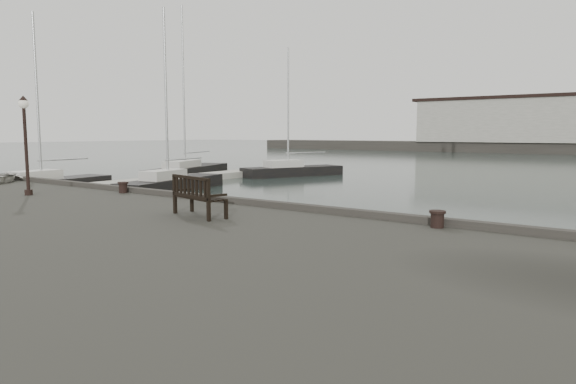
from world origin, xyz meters
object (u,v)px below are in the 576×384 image
object	(u,v)px
bench	(199,204)
yacht_a	(48,188)
yacht_d	(293,173)
bollard_left	(123,187)
lamp_post	(25,132)
yacht_c	(173,187)
yacht_b	(189,173)
bollard_right	(437,219)

from	to	relation	value
bench	yacht_a	world-z (taller)	yacht_a
bench	yacht_d	bearing A→B (deg)	133.78
bollard_left	lamp_post	bearing A→B (deg)	-131.70
yacht_c	bench	bearing A→B (deg)	-51.08
yacht_b	yacht_d	xyz separation A→B (m)	(7.58, 5.23, -0.01)
bollard_right	yacht_b	bearing A→B (deg)	146.26
bollard_left	yacht_c	world-z (taller)	yacht_c
bollard_left	lamp_post	xyz separation A→B (m)	(-2.13, -2.39, 2.03)
lamp_post	yacht_b	world-z (taller)	yacht_b
bollard_left	yacht_c	distance (m)	14.83
yacht_c	bollard_right	bearing A→B (deg)	-38.67
bollard_left	bollard_right	world-z (taller)	bollard_left
bench	yacht_b	size ratio (longest dim) A/B	0.13
bollard_right	yacht_c	xyz separation A→B (m)	(-21.65, 10.96, -1.51)
lamp_post	yacht_a	size ratio (longest dim) A/B	0.30
lamp_post	yacht_c	bearing A→B (deg)	120.11
bollard_left	yacht_c	xyz separation A→B (m)	(-9.87, 10.96, -1.51)
bench	bollard_left	bearing A→B (deg)	173.61
bollard_left	lamp_post	distance (m)	3.79
yacht_b	yacht_c	size ratio (longest dim) A/B	1.24
yacht_c	yacht_d	size ratio (longest dim) A/B	1.04
yacht_a	yacht_b	distance (m)	14.07
yacht_b	lamp_post	bearing A→B (deg)	-74.62
bollard_right	lamp_post	bearing A→B (deg)	-170.25
bench	bollard_left	distance (m)	6.47
yacht_b	yacht_d	size ratio (longest dim) A/B	1.30
yacht_c	yacht_a	bearing A→B (deg)	-151.87
yacht_a	yacht_c	world-z (taller)	yacht_c
bollard_left	yacht_b	bearing A→B (deg)	132.06
bollard_right	yacht_a	size ratio (longest dim) A/B	0.03
bench	yacht_a	distance (m)	23.52
bollard_right	bollard_left	bearing A→B (deg)	180.00
bollard_left	yacht_d	world-z (taller)	yacht_d
yacht_b	yacht_c	bearing A→B (deg)	-67.84
bollard_left	bollard_right	size ratio (longest dim) A/B	1.01
bollard_right	yacht_b	world-z (taller)	yacht_b
yacht_d	yacht_b	bearing A→B (deg)	-122.50
bench	yacht_c	size ratio (longest dim) A/B	0.16
bollard_right	yacht_a	distance (m)	28.38
yacht_a	yacht_d	size ratio (longest dim) A/B	1.01
lamp_post	yacht_d	bearing A→B (deg)	106.57
yacht_a	yacht_b	xyz separation A→B (m)	(-1.93, 13.94, 0.01)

